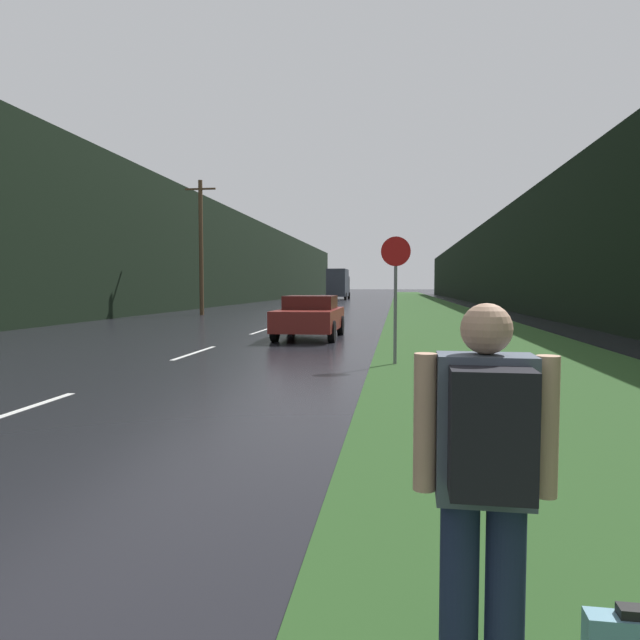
{
  "coord_description": "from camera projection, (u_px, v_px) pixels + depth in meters",
  "views": [
    {
      "loc": [
        5.06,
        1.08,
        1.69
      ],
      "look_at": [
        3.12,
        15.39,
        0.82
      ],
      "focal_mm": 32.0,
      "sensor_mm": 36.0,
      "label": 1
    }
  ],
  "objects": [
    {
      "name": "grass_verge",
      "position": [
        434.0,
        311.0,
        38.27
      ],
      "size": [
        6.0,
        240.0,
        0.02
      ],
      "primitive_type": "cube",
      "color": "#26471E",
      "rests_on": "ground_plane"
    },
    {
      "name": "lane_stripe_b",
      "position": [
        7.0,
        415.0,
        7.46
      ],
      "size": [
        0.12,
        3.0,
        0.01
      ],
      "primitive_type": "cube",
      "color": "silver",
      "rests_on": "ground_plane"
    },
    {
      "name": "lane_stripe_c",
      "position": [
        195.0,
        353.0,
        14.38
      ],
      "size": [
        0.12,
        3.0,
        0.01
      ],
      "primitive_type": "cube",
      "color": "silver",
      "rests_on": "ground_plane"
    },
    {
      "name": "lane_stripe_d",
      "position": [
        261.0,
        331.0,
        21.31
      ],
      "size": [
        0.12,
        3.0,
        0.01
      ],
      "primitive_type": "cube",
      "color": "silver",
      "rests_on": "ground_plane"
    },
    {
      "name": "lane_stripe_e",
      "position": [
        294.0,
        320.0,
        28.23
      ],
      "size": [
        0.12,
        3.0,
        0.01
      ],
      "primitive_type": "cube",
      "color": "silver",
      "rests_on": "ground_plane"
    },
    {
      "name": "lane_stripe_f",
      "position": [
        315.0,
        313.0,
        35.16
      ],
      "size": [
        0.12,
        3.0,
        0.01
      ],
      "primitive_type": "cube",
      "color": "silver",
      "rests_on": "ground_plane"
    },
    {
      "name": "treeline_far_side",
      "position": [
        220.0,
        257.0,
        50.33
      ],
      "size": [
        2.0,
        140.0,
        8.55
      ],
      "primitive_type": "cube",
      "color": "black",
      "rests_on": "ground_plane"
    },
    {
      "name": "treeline_near_side",
      "position": [
        501.0,
        263.0,
        47.14
      ],
      "size": [
        2.0,
        140.0,
        7.23
      ],
      "primitive_type": "cube",
      "color": "black",
      "rests_on": "ground_plane"
    },
    {
      "name": "utility_pole_far",
      "position": [
        201.0,
        246.0,
        32.95
      ],
      "size": [
        1.8,
        0.24,
        7.76
      ],
      "color": "#4C3823",
      "rests_on": "ground_plane"
    },
    {
      "name": "stop_sign",
      "position": [
        396.0,
        288.0,
        12.12
      ],
      "size": [
        0.63,
        0.07,
        2.73
      ],
      "color": "slate",
      "rests_on": "ground_plane"
    },
    {
      "name": "hitchhiker_with_backpack",
      "position": [
        485.0,
        477.0,
        2.25
      ],
      "size": [
        0.56,
        0.4,
        1.62
      ],
      "rotation": [
        0.0,
        0.0,
        -0.02
      ],
      "color": "#1E2847",
      "rests_on": "ground_plane"
    },
    {
      "name": "car_passing_near",
      "position": [
        310.0,
        316.0,
        18.46
      ],
      "size": [
        1.94,
        4.27,
        1.37
      ],
      "rotation": [
        0.0,
        0.0,
        3.14
      ],
      "color": "maroon",
      "rests_on": "ground_plane"
    },
    {
      "name": "delivery_truck",
      "position": [
        338.0,
        284.0,
        71.07
      ],
      "size": [
        2.44,
        7.43,
        3.76
      ],
      "color": "black",
      "rests_on": "ground_plane"
    }
  ]
}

